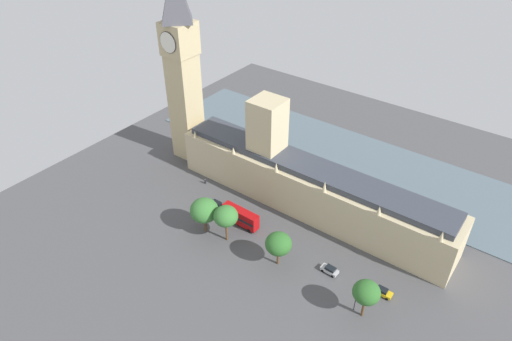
% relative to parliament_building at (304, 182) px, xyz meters
% --- Properties ---
extents(ground_plane, '(148.85, 148.85, 0.00)m').
position_rel_parliament_building_xyz_m(ground_plane, '(1.99, 1.79, -7.75)').
color(ground_plane, '#4C4C4F').
extents(river_thames, '(33.12, 133.97, 0.25)m').
position_rel_parliament_building_xyz_m(river_thames, '(-27.50, 1.79, -7.62)').
color(river_thames, slate).
rests_on(river_thames, ground).
extents(parliament_building, '(12.65, 78.85, 28.37)m').
position_rel_parliament_building_xyz_m(parliament_building, '(0.00, 0.00, 0.00)').
color(parliament_building, '#CCBA8E').
rests_on(parliament_building, ground).
extents(clock_tower, '(8.51, 8.51, 58.59)m').
position_rel_parliament_building_xyz_m(clock_tower, '(-0.50, -43.01, 22.58)').
color(clock_tower, tan).
rests_on(clock_tower, ground).
extents(car_black_near_tower, '(1.93, 4.73, 1.74)m').
position_rel_parliament_building_xyz_m(car_black_near_tower, '(14.89, -18.34, -6.86)').
color(car_black_near_tower, black).
rests_on(car_black_near_tower, ground).
extents(double_decker_bus_far_end, '(2.76, 10.53, 4.75)m').
position_rel_parliament_building_xyz_m(double_decker_bus_far_end, '(16.49, -8.83, -5.11)').
color(double_decker_bus_far_end, '#B20C0F').
rests_on(double_decker_bus_far_end, ground).
extents(car_silver_under_trees, '(2.15, 4.24, 1.74)m').
position_rel_parliament_building_xyz_m(car_silver_under_trees, '(17.27, 18.11, -6.86)').
color(car_silver_under_trees, '#B7B7BC').
rests_on(car_silver_under_trees, ground).
extents(car_yellow_cab_by_river_gate, '(2.01, 4.17, 1.74)m').
position_rel_parliament_building_xyz_m(car_yellow_cab_by_river_gate, '(15.95, 30.62, -6.86)').
color(car_yellow_cab_by_river_gate, gold).
rests_on(car_yellow_cab_by_river_gate, ground).
extents(pedestrian_leading, '(0.67, 0.66, 1.61)m').
position_rel_parliament_building_xyz_m(pedestrian_leading, '(8.75, -28.21, -7.02)').
color(pedestrian_leading, black).
rests_on(pedestrian_leading, ground).
extents(plane_tree_kerbside, '(6.24, 6.24, 9.10)m').
position_rel_parliament_building_xyz_m(plane_tree_kerbside, '(22.16, 6.87, -1.33)').
color(plane_tree_kerbside, brown).
rests_on(plane_tree_kerbside, ground).
extents(plane_tree_corner, '(6.04, 6.04, 10.32)m').
position_rel_parliament_building_xyz_m(plane_tree_corner, '(23.10, -8.02, -0.04)').
color(plane_tree_corner, brown).
rests_on(plane_tree_corner, ground).
extents(plane_tree_opposite_hall, '(5.73, 5.73, 9.67)m').
position_rel_parliament_building_xyz_m(plane_tree_opposite_hall, '(23.65, 29.45, -0.56)').
color(plane_tree_opposite_hall, brown).
rests_on(plane_tree_opposite_hall, ground).
extents(plane_tree_trailing, '(7.18, 7.18, 9.92)m').
position_rel_parliament_building_xyz_m(plane_tree_trailing, '(23.88, -14.43, -0.90)').
color(plane_tree_trailing, brown).
rests_on(plane_tree_trailing, ground).
extents(street_lamp_midblock, '(0.56, 0.56, 6.44)m').
position_rel_parliament_building_xyz_m(street_lamp_midblock, '(23.48, 27.47, -3.26)').
color(street_lamp_midblock, black).
rests_on(street_lamp_midblock, ground).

